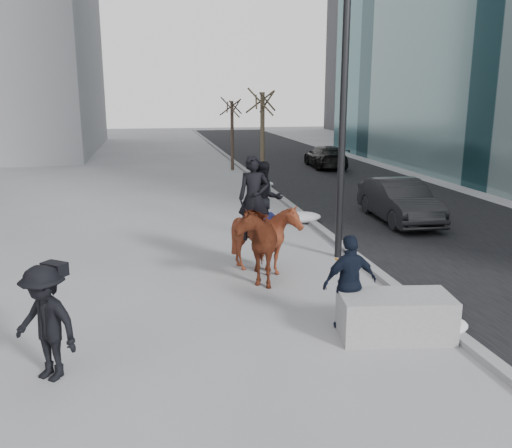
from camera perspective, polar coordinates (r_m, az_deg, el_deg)
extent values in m
plane|color=gray|center=(10.63, 1.26, -9.39)|extent=(120.00, 120.00, 0.00)
cube|color=black|center=(21.97, 13.65, 2.29)|extent=(8.00, 90.00, 0.01)
cube|color=gray|center=(20.63, 3.49, 2.09)|extent=(0.25, 90.00, 0.12)
cube|color=#949496|center=(9.84, 14.44, -9.36)|extent=(2.04, 1.23, 0.77)
imported|color=black|center=(18.55, 14.86, 2.38)|extent=(1.69, 4.32, 1.40)
imported|color=black|center=(31.62, 7.34, 7.04)|extent=(2.05, 4.49, 1.27)
imported|color=#491E0E|center=(12.28, -0.10, -1.67)|extent=(1.27, 2.29, 1.84)
imported|color=black|center=(12.21, -0.23, 2.75)|extent=(0.76, 0.55, 1.92)
cube|color=#12103B|center=(12.29, -0.23, 0.90)|extent=(0.55, 0.62, 0.06)
imported|color=#502110|center=(12.64, 1.02, -1.49)|extent=(1.43, 1.60, 1.73)
imported|color=black|center=(12.59, 0.90, 2.52)|extent=(0.89, 0.70, 1.80)
cube|color=#11143E|center=(12.67, 0.89, 0.84)|extent=(0.49, 0.57, 0.06)
imported|color=black|center=(9.79, 9.85, -6.14)|extent=(1.07, 0.55, 1.75)
cylinder|color=orange|center=(10.17, 8.55, -3.71)|extent=(0.04, 0.18, 0.07)
imported|color=black|center=(8.61, -21.28, -9.71)|extent=(1.30, 1.20, 1.75)
cube|color=black|center=(8.56, -20.44, -4.45)|extent=(0.42, 0.39, 0.20)
cylinder|color=black|center=(13.73, 9.29, 14.86)|extent=(0.18, 0.18, 9.00)
ellipsoid|color=silver|center=(10.22, 18.33, -10.15)|extent=(1.21, 0.77, 0.31)
ellipsoid|color=silver|center=(17.95, 4.74, 0.71)|extent=(1.36, 0.86, 0.35)
ellipsoid|color=silver|center=(24.55, 0.37, 4.20)|extent=(1.29, 0.82, 0.33)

